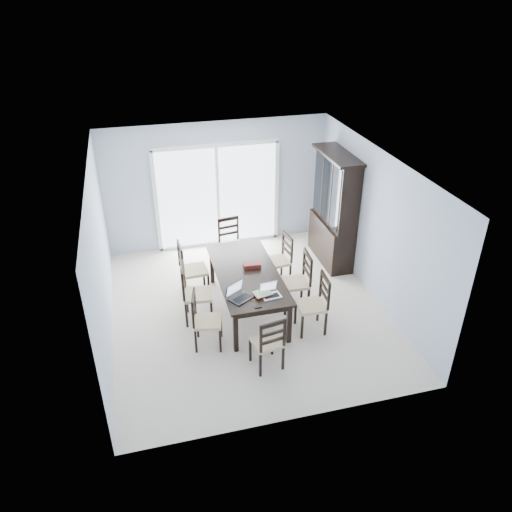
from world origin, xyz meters
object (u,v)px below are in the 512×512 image
object	(u,v)px
chair_left_mid	(191,287)
cell_phone	(258,307)
chair_left_far	(188,264)
chair_right_far	(282,254)
dining_table	(247,276)
game_box	(252,265)
chair_end_far	(230,238)
chair_right_near	(317,298)
chair_end_near	(269,339)
chair_left_near	(201,315)
china_hutch	(334,210)
laptop_silver	(271,294)
hot_tub	(194,203)
laptop_dark	(241,295)
chair_right_mid	(300,275)

from	to	relation	value
chair_left_mid	cell_phone	distance (m)	1.29
chair_left_far	chair_right_far	size ratio (longest dim) A/B	1.08
dining_table	game_box	distance (m)	0.21
chair_end_far	chair_right_near	bearing A→B (deg)	102.81
chair_end_near	chair_right_near	bearing A→B (deg)	26.60
chair_right_far	chair_end_far	distance (m)	1.14
chair_left_far	game_box	xyz separation A→B (m)	(1.00, -0.58, 0.16)
chair_left_near	cell_phone	xyz separation A→B (m)	(0.81, -0.27, 0.18)
china_hutch	chair_left_far	distance (m)	2.99
chair_end_far	laptop_silver	bearing A→B (deg)	85.30
china_hutch	game_box	distance (m)	2.23
china_hutch	chair_end_far	bearing A→B (deg)	171.63
chair_end_far	game_box	distance (m)	1.42
hot_tub	chair_end_near	bearing A→B (deg)	-86.51
cell_phone	chair_end_near	bearing A→B (deg)	-90.90
chair_right_far	laptop_silver	xyz separation A→B (m)	(-0.64, -1.49, 0.22)
chair_right_far	chair_end_near	world-z (taller)	chair_right_far
chair_right_near	laptop_silver	distance (m)	0.78
dining_table	game_box	xyz separation A→B (m)	(0.12, 0.13, 0.11)
chair_left_near	game_box	xyz separation A→B (m)	(1.00, 0.86, 0.21)
china_hutch	laptop_dark	distance (m)	3.03
chair_left_far	chair_right_near	world-z (taller)	chair_left_far
chair_right_far	chair_end_far	world-z (taller)	chair_end_far
chair_left_mid	chair_end_near	distance (m)	1.72
chair_left_mid	chair_end_near	xyz separation A→B (m)	(0.89, -1.47, -0.07)
game_box	hot_tub	size ratio (longest dim) A/B	0.12
chair_end_near	chair_left_far	bearing A→B (deg)	101.25
chair_right_mid	cell_phone	xyz separation A→B (m)	(-0.97, -0.88, 0.13)
laptop_dark	laptop_silver	distance (m)	0.46
dining_table	chair_right_far	size ratio (longest dim) A/B	2.00
chair_left_near	game_box	distance (m)	1.34
dining_table	hot_tub	world-z (taller)	hot_tub
game_box	dining_table	bearing A→B (deg)	-132.70
game_box	china_hutch	bearing A→B (deg)	30.47
chair_right_near	laptop_dark	distance (m)	1.23
chair_left_far	game_box	distance (m)	1.17
chair_right_mid	laptop_dark	world-z (taller)	chair_right_mid
laptop_dark	chair_left_mid	bearing A→B (deg)	102.33
chair_right_mid	chair_end_far	world-z (taller)	chair_right_mid
laptop_dark	game_box	xyz separation A→B (m)	(0.38, 0.85, -0.02)
china_hutch	game_box	world-z (taller)	china_hutch
dining_table	china_hutch	size ratio (longest dim) A/B	1.00
china_hutch	chair_left_near	size ratio (longest dim) A/B	2.04
chair_left_near	chair_left_mid	world-z (taller)	chair_left_mid
chair_right_near	chair_right_far	distance (m)	1.51
dining_table	laptop_silver	distance (m)	0.81
chair_left_far	chair_right_near	distance (m)	2.37
dining_table	laptop_silver	xyz separation A→B (m)	(0.19, -0.78, 0.13)
chair_end_far	laptop_dark	bearing A→B (deg)	73.93
chair_right_near	cell_phone	size ratio (longest dim) A/B	10.17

